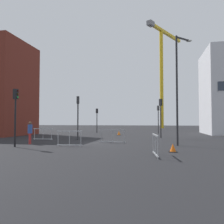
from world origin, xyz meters
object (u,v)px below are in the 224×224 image
(traffic_cone_orange, at_px, (173,148))
(construction_crane, at_px, (162,63))
(traffic_light_island, at_px, (16,108))
(traffic_light_corner, at_px, (158,115))
(streetlamp_tall, at_px, (179,82))
(pedestrian_walking, at_px, (30,131))
(traffic_light_near, at_px, (161,112))
(traffic_light_far, at_px, (97,116))
(traffic_light_median, at_px, (78,111))
(traffic_cone_by_barrier, at_px, (119,133))

(traffic_cone_orange, bearing_deg, construction_crane, 89.41)
(traffic_light_island, xyz_separation_m, traffic_light_corner, (9.58, 19.43, 0.03))
(construction_crane, relative_size, streetlamp_tall, 3.26)
(pedestrian_walking, xyz_separation_m, traffic_cone_orange, (10.40, -2.61, -0.77))
(traffic_light_island, bearing_deg, traffic_light_near, 46.66)
(traffic_light_far, relative_size, pedestrian_walking, 2.16)
(traffic_light_corner, bearing_deg, traffic_cone_orange, -87.98)
(traffic_light_median, bearing_deg, traffic_light_far, 97.37)
(construction_crane, xyz_separation_m, pedestrian_walking, (-10.87, -43.67, -15.75))
(traffic_light_far, relative_size, traffic_light_near, 0.91)
(traffic_light_near, relative_size, traffic_cone_orange, 8.45)
(streetlamp_tall, height_order, traffic_light_near, streetlamp_tall)
(pedestrian_walking, bearing_deg, traffic_cone_by_barrier, 68.66)
(traffic_light_median, bearing_deg, pedestrian_walking, -116.01)
(construction_crane, bearing_deg, traffic_light_island, -103.24)
(pedestrian_walking, height_order, traffic_cone_by_barrier, pedestrian_walking)
(traffic_cone_by_barrier, bearing_deg, traffic_light_island, -108.10)
(construction_crane, relative_size, traffic_cone_by_barrier, 47.02)
(traffic_light_island, height_order, pedestrian_walking, traffic_light_island)
(streetlamp_tall, xyz_separation_m, traffic_light_corner, (-1.38, 16.41, -1.91))
(construction_crane, height_order, traffic_light_far, construction_crane)
(traffic_light_corner, height_order, traffic_cone_orange, traffic_light_corner)
(traffic_light_near, bearing_deg, traffic_cone_orange, -87.41)
(streetlamp_tall, relative_size, traffic_light_near, 1.95)
(traffic_light_island, relative_size, traffic_light_corner, 0.99)
(traffic_light_island, height_order, traffic_light_near, traffic_light_near)
(construction_crane, relative_size, traffic_light_island, 6.55)
(streetlamp_tall, bearing_deg, traffic_light_near, 99.02)
(traffic_light_median, relative_size, traffic_cone_by_barrier, 7.46)
(streetlamp_tall, distance_m, traffic_cone_by_barrier, 13.70)
(construction_crane, distance_m, traffic_light_median, 42.45)
(streetlamp_tall, height_order, pedestrian_walking, streetlamp_tall)
(traffic_light_corner, distance_m, traffic_light_median, 14.86)
(traffic_light_far, bearing_deg, traffic_light_median, -82.63)
(traffic_light_corner, xyz_separation_m, traffic_light_near, (0.21, -9.06, 0.05))
(construction_crane, xyz_separation_m, traffic_light_near, (-0.97, -35.35, -14.02))
(traffic_light_near, xyz_separation_m, traffic_cone_by_barrier, (-5.07, 4.05, -2.47))
(traffic_light_island, height_order, traffic_light_far, traffic_light_island)
(traffic_light_far, height_order, traffic_light_corner, traffic_light_corner)
(pedestrian_walking, distance_m, traffic_cone_by_barrier, 13.30)
(traffic_light_near, height_order, traffic_cone_orange, traffic_light_near)
(streetlamp_tall, distance_m, traffic_light_near, 7.67)
(streetlamp_tall, distance_m, traffic_light_median, 9.72)
(traffic_light_far, distance_m, traffic_cone_orange, 23.01)
(traffic_cone_orange, bearing_deg, traffic_light_far, 115.69)
(traffic_cone_by_barrier, bearing_deg, traffic_light_near, -38.61)
(construction_crane, bearing_deg, pedestrian_walking, -103.98)
(traffic_light_median, distance_m, traffic_cone_by_barrier, 8.62)
(traffic_light_far, bearing_deg, traffic_cone_by_barrier, -52.36)
(construction_crane, distance_m, traffic_light_far, 31.13)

